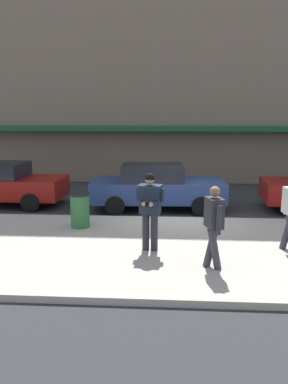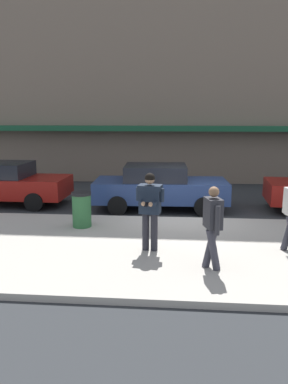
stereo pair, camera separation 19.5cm
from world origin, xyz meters
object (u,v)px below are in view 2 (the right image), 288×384
object	(u,v)px
parked_sedan_near	(5,183)
trash_bin	(82,209)
pedestrian_with_bag	(212,222)
parked_sedan_mid	(159,187)
man_texting_on_phone	(150,203)

from	to	relation	value
parked_sedan_near	trash_bin	size ratio (longest dim) A/B	4.63
pedestrian_with_bag	trash_bin	world-z (taller)	pedestrian_with_bag
parked_sedan_mid	man_texting_on_phone	size ratio (longest dim) A/B	2.53
trash_bin	man_texting_on_phone	bearing A→B (deg)	-40.24
parked_sedan_mid	man_texting_on_phone	world-z (taller)	man_texting_on_phone
man_texting_on_phone	parked_sedan_mid	bearing A→B (deg)	89.80
trash_bin	pedestrian_with_bag	bearing A→B (deg)	-38.26
parked_sedan_near	trash_bin	xyz separation A→B (m)	(3.59, -2.95, -0.16)
parked_sedan_mid	trash_bin	distance (m)	3.40
parked_sedan_near	trash_bin	world-z (taller)	parked_sedan_near
parked_sedan_near	pedestrian_with_bag	world-z (taller)	pedestrian_with_bag
pedestrian_with_bag	trash_bin	size ratio (longest dim) A/B	1.74
parked_sedan_near	man_texting_on_phone	size ratio (longest dim) A/B	2.51
parked_sedan_near	pedestrian_with_bag	distance (m)	8.90
parked_sedan_near	pedestrian_with_bag	size ratio (longest dim) A/B	2.67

